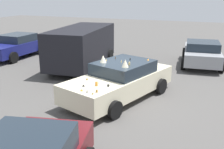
% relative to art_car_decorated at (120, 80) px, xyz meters
% --- Properties ---
extents(ground_plane, '(60.00, 60.00, 0.00)m').
position_rel_art_car_decorated_xyz_m(ground_plane, '(-0.04, 0.01, -0.70)').
color(ground_plane, '#514F4C').
extents(art_car_decorated, '(4.97, 3.16, 1.65)m').
position_rel_art_car_decorated_xyz_m(art_car_decorated, '(0.00, 0.00, 0.00)').
color(art_car_decorated, beige).
rests_on(art_car_decorated, ground).
extents(parked_van_row_back_far, '(5.33, 2.82, 2.10)m').
position_rel_art_car_decorated_xyz_m(parked_van_row_back_far, '(3.34, 3.36, 0.48)').
color(parked_van_row_back_far, black).
rests_on(parked_van_row_back_far, ground).
extents(parked_sedan_behind_left, '(4.08, 2.39, 1.34)m').
position_rel_art_car_decorated_xyz_m(parked_sedan_behind_left, '(6.12, -2.45, -0.01)').
color(parked_sedan_behind_left, gray).
rests_on(parked_sedan_behind_left, ground).
extents(parked_sedan_near_left, '(4.16, 2.10, 1.38)m').
position_rel_art_car_decorated_xyz_m(parked_sedan_near_left, '(3.97, 8.29, 0.00)').
color(parked_sedan_near_left, navy).
rests_on(parked_sedan_near_left, ground).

